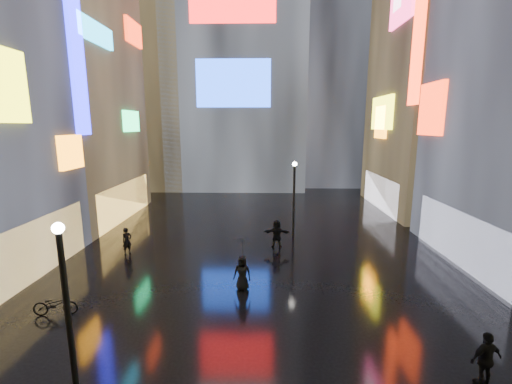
{
  "coord_description": "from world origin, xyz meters",
  "views": [
    {
      "loc": [
        0.3,
        -1.22,
        7.59
      ],
      "look_at": [
        0.0,
        12.0,
        5.0
      ],
      "focal_mm": 24.0,
      "sensor_mm": 36.0,
      "label": 1
    }
  ],
  "objects_px": {
    "lamp_near": "(67,305)",
    "bicycle": "(55,305)",
    "pedestrian_3": "(486,359)",
    "lamp_far": "(294,195)"
  },
  "relations": [
    {
      "from": "pedestrian_3",
      "to": "bicycle",
      "type": "height_order",
      "value": "pedestrian_3"
    },
    {
      "from": "pedestrian_3",
      "to": "lamp_near",
      "type": "bearing_deg",
      "value": -7.76
    },
    {
      "from": "lamp_near",
      "to": "lamp_far",
      "type": "distance_m",
      "value": 16.31
    },
    {
      "from": "lamp_near",
      "to": "pedestrian_3",
      "type": "distance_m",
      "value": 11.92
    },
    {
      "from": "lamp_near",
      "to": "lamp_far",
      "type": "xyz_separation_m",
      "value": [
        7.22,
        14.62,
        0.0
      ]
    },
    {
      "from": "lamp_far",
      "to": "pedestrian_3",
      "type": "bearing_deg",
      "value": -71.9
    },
    {
      "from": "pedestrian_3",
      "to": "bicycle",
      "type": "distance_m",
      "value": 15.36
    },
    {
      "from": "pedestrian_3",
      "to": "bicycle",
      "type": "relative_size",
      "value": 0.98
    },
    {
      "from": "lamp_near",
      "to": "bicycle",
      "type": "bearing_deg",
      "value": 126.62
    },
    {
      "from": "bicycle",
      "to": "pedestrian_3",
      "type": "bearing_deg",
      "value": -110.22
    }
  ]
}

